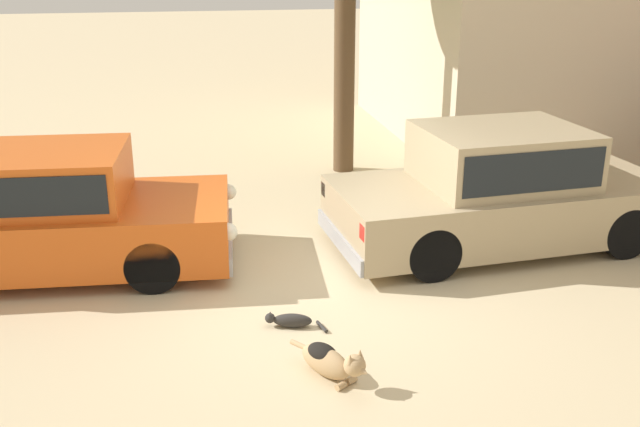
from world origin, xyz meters
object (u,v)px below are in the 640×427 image
Objects in this scene: parked_sedan_nearest at (47,212)px; stray_dog_spotted at (330,361)px; parked_sedan_second at (501,188)px; stray_cat at (290,320)px.

parked_sedan_nearest is 4.09m from stray_dog_spotted.
parked_sedan_nearest is 5.25× the size of stray_dog_spotted.
parked_sedan_second reaches higher than stray_dog_spotted.
stray_cat is at bearing -33.62° from parked_sedan_nearest.
parked_sedan_second reaches higher than parked_sedan_nearest.
stray_dog_spotted is 1.01m from stray_cat.
stray_cat is (-0.20, 0.98, -0.10)m from stray_dog_spotted.
parked_sedan_nearest is 5.52m from parked_sedan_second.
stray_dog_spotted is at bearing -42.84° from parked_sedan_nearest.
parked_sedan_nearest reaches higher than stray_cat.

